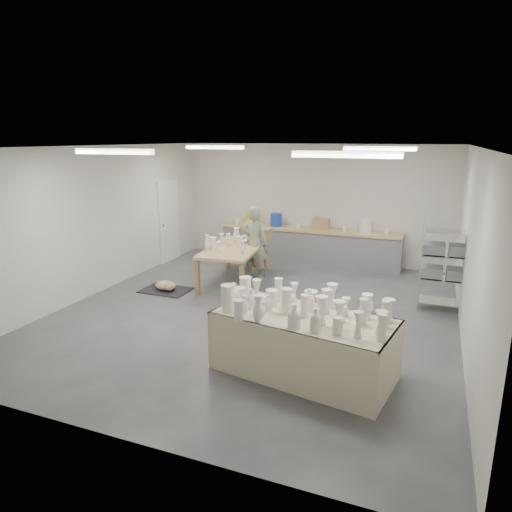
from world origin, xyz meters
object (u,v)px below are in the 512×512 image
at_px(work_table, 238,246).
at_px(red_stool, 259,265).
at_px(potter, 255,244).
at_px(drying_table, 303,341).

xyz_separation_m(work_table, red_stool, (0.35, 0.42, -0.54)).
height_order(work_table, potter, potter).
distance_m(drying_table, red_stool, 4.51).
relative_size(work_table, potter, 1.34).
bearing_deg(red_stool, work_table, -129.37).
distance_m(drying_table, potter, 4.29).
bearing_deg(drying_table, work_table, 135.32).
bearing_deg(drying_table, red_stool, 128.62).
relative_size(drying_table, potter, 1.49).
height_order(drying_table, work_table, drying_table).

